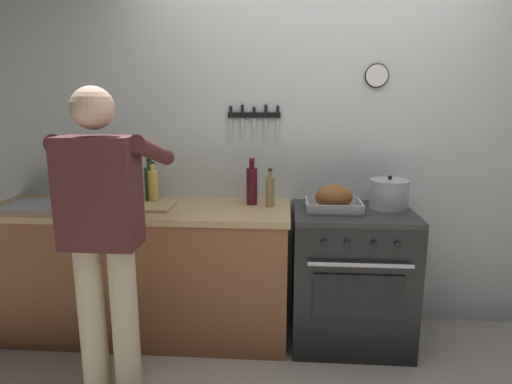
# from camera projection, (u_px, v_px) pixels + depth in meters

# --- Properties ---
(wall_back) EXTENTS (6.00, 0.13, 2.60)m
(wall_back) POSITION_uv_depth(u_px,v_px,m) (317.00, 143.00, 3.05)
(wall_back) COLOR silver
(wall_back) RESTS_ON ground
(counter_block) EXTENTS (2.03, 0.65, 0.90)m
(counter_block) POSITION_uv_depth(u_px,v_px,m) (140.00, 269.00, 2.96)
(counter_block) COLOR brown
(counter_block) RESTS_ON ground
(stove) EXTENTS (0.76, 0.67, 0.90)m
(stove) POSITION_uv_depth(u_px,v_px,m) (350.00, 276.00, 2.86)
(stove) COLOR black
(stove) RESTS_ON ground
(person_cook) EXTENTS (0.51, 0.63, 1.66)m
(person_cook) POSITION_uv_depth(u_px,v_px,m) (104.00, 228.00, 2.21)
(person_cook) COLOR #C6B793
(person_cook) RESTS_ON ground
(roasting_pan) EXTENTS (0.35, 0.26, 0.17)m
(roasting_pan) POSITION_uv_depth(u_px,v_px,m) (334.00, 199.00, 2.74)
(roasting_pan) COLOR #B7B7BC
(roasting_pan) RESTS_ON stove
(stock_pot) EXTENTS (0.26, 0.26, 0.22)m
(stock_pot) POSITION_uv_depth(u_px,v_px,m) (389.00, 194.00, 2.81)
(stock_pot) COLOR #B7B7BC
(stock_pot) RESTS_ON stove
(cutting_board) EXTENTS (0.36, 0.24, 0.02)m
(cutting_board) POSITION_uv_depth(u_px,v_px,m) (145.00, 207.00, 2.82)
(cutting_board) COLOR tan
(cutting_board) RESTS_ON counter_block
(bottle_wine_red) EXTENTS (0.07, 0.07, 0.32)m
(bottle_wine_red) POSITION_uv_depth(u_px,v_px,m) (252.00, 185.00, 2.91)
(bottle_wine_red) COLOR #47141E
(bottle_wine_red) RESTS_ON counter_block
(bottle_vinegar) EXTENTS (0.06, 0.06, 0.25)m
(bottle_vinegar) POSITION_uv_depth(u_px,v_px,m) (270.00, 191.00, 2.85)
(bottle_vinegar) COLOR #997F4C
(bottle_vinegar) RESTS_ON counter_block
(bottle_olive_oil) EXTENTS (0.07, 0.07, 0.30)m
(bottle_olive_oil) POSITION_uv_depth(u_px,v_px,m) (150.00, 183.00, 3.02)
(bottle_olive_oil) COLOR #385623
(bottle_olive_oil) RESTS_ON counter_block
(bottle_cooking_oil) EXTENTS (0.07, 0.07, 0.29)m
(bottle_cooking_oil) POSITION_uv_depth(u_px,v_px,m) (153.00, 186.00, 2.95)
(bottle_cooking_oil) COLOR gold
(bottle_cooking_oil) RESTS_ON counter_block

